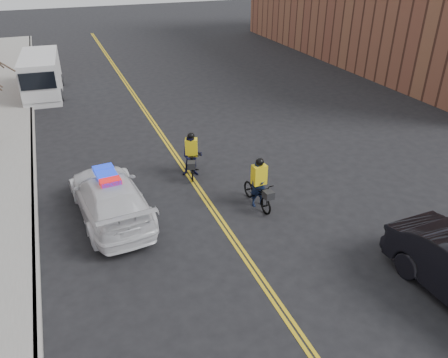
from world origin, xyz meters
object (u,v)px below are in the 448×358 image
cyclist_far (192,159)px  police_cruiser (110,197)px  cyclist_near (259,189)px  cargo_van (41,76)px

cyclist_far → police_cruiser: bearing=-132.5°
police_cruiser → cyclist_near: size_ratio=2.79×
cargo_van → cyclist_far: cargo_van is taller
cyclist_near → police_cruiser: bearing=162.6°
cargo_van → cyclist_near: bearing=-63.8°
cyclist_near → cyclist_far: cyclist_near is taller
police_cruiser → cargo_van: (-1.78, 15.51, 0.41)m
cargo_van → cyclist_near: (6.90, -16.73, -0.53)m
cyclist_far → cyclist_near: bearing=-44.9°
police_cruiser → cyclist_far: 4.07m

